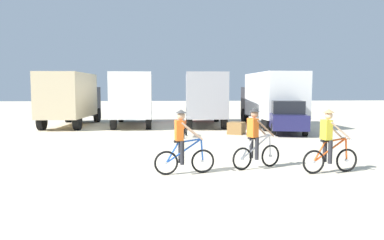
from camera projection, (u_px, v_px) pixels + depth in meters
The scene contains 11 objects.
ground_plane at pixel (183, 168), 10.98m from camera, with size 120.00×120.00×0.00m, color beige.
box_truck_tan_camper at pixel (71, 97), 23.12m from camera, with size 2.67×6.85×3.35m.
box_truck_white_box at pixel (133, 97), 23.41m from camera, with size 2.57×6.81×3.35m.
box_truck_grey_hauler at pixel (205, 97), 23.55m from camera, with size 2.70×6.86×3.35m.
box_truck_avon_van at pixel (272, 97), 22.81m from camera, with size 2.57×6.82×3.35m.
sedan_parked at pixel (286, 117), 19.60m from camera, with size 2.57×4.47×1.76m.
cyclist_orange_shirt at pixel (183, 144), 10.13m from camera, with size 1.72×0.54×1.82m.
cyclist_cowboy_hat at pixel (255, 141), 10.83m from camera, with size 1.62×0.80×1.82m.
cyclist_near_camera at pixel (329, 144), 10.27m from camera, with size 1.72×0.53×1.82m.
bicycle_spare at pixel (185, 129), 18.02m from camera, with size 0.52×1.71×0.97m.
supply_crate at pixel (236, 128), 19.15m from camera, with size 0.79×0.78×0.63m, color olive.
Camera 1 is at (-0.53, -10.81, 2.39)m, focal length 34.03 mm.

